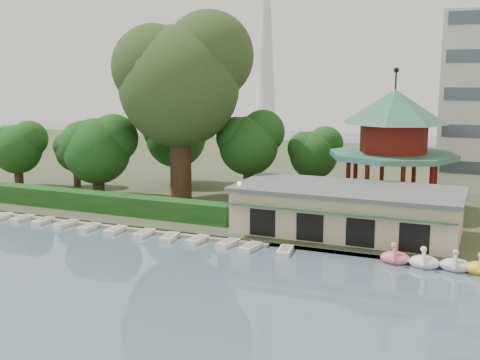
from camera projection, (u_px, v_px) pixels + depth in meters
The scene contains 12 objects.
ground_plane at pixel (85, 314), 34.53m from camera, with size 220.00×220.00×0.00m, color slate.
shore at pixel (325, 173), 81.56m from camera, with size 220.00×70.00×0.40m, color #424930.
embankment at pixel (215, 237), 50.16m from camera, with size 220.00×0.60×0.30m, color gray.
dock at pixel (95, 223), 54.72m from camera, with size 34.00×1.60×0.24m, color gray.
boathouse at pixel (347, 210), 50.13m from camera, with size 18.60×9.39×3.90m.
pavilion at pixel (393, 138), 57.53m from camera, with size 12.40×12.40×13.50m.
broadcast_tower at pixel (266, 0), 171.50m from camera, with size 8.00×8.00×96.00m.
hedge at pixel (90, 201), 58.66m from camera, with size 30.00×2.00×1.80m, color #1D4C19.
lamp_post at pixel (239, 197), 50.56m from camera, with size 0.36×0.36×4.28m.
big_tree at pixel (182, 76), 61.13m from camera, with size 13.59×12.67×19.60m.
small_trees at pixel (154, 143), 67.21m from camera, with size 39.00×17.28×9.80m.
moored_rowboats at pixel (104, 228), 52.72m from camera, with size 35.24×2.81×0.36m.
Camera 1 is at (21.02, -26.50, 13.67)m, focal length 45.00 mm.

